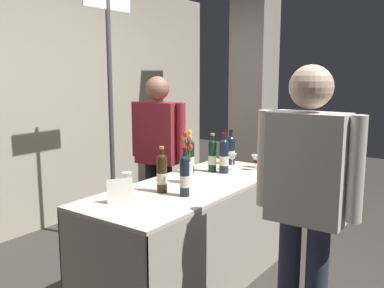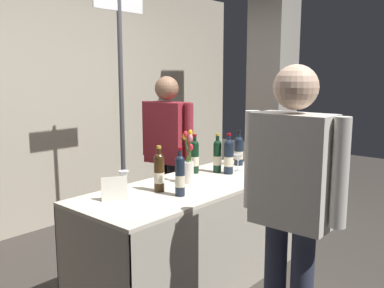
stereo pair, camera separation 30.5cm
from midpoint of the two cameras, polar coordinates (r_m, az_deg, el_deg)
The scene contains 19 objects.
ground_plane at distance 3.41m, azimuth 2.70°, elevation -18.40°, with size 12.00×12.00×0.00m, color #38332D.
back_partition at distance 4.54m, azimuth -17.42°, elevation 5.55°, with size 5.86×0.12×2.63m, color #B2A893.
concrete_pillar at distance 5.09m, azimuth 12.59°, elevation 10.43°, with size 0.44×0.44×3.39m, color gray.
tasting_table at distance 3.19m, azimuth 2.78°, elevation -9.70°, with size 1.83×0.73×0.79m.
featured_wine_bottle at distance 2.90m, azimuth -1.46°, elevation -3.80°, with size 0.07×0.07×0.32m.
display_bottle_0 at distance 3.47m, azimuth 5.96°, elevation -1.58°, with size 0.07×0.07×0.32m.
display_bottle_1 at distance 3.43m, azimuth 2.92°, elevation -1.68°, with size 0.07×0.07×0.32m.
display_bottle_2 at distance 3.43m, azimuth 7.52°, elevation -1.65°, with size 0.08×0.08×0.33m.
display_bottle_3 at distance 3.64m, azimuth 13.14°, elevation -1.46°, with size 0.07×0.07×0.31m.
display_bottle_4 at distance 3.77m, azimuth 8.64°, elevation -0.87°, with size 0.08×0.08×0.31m.
display_bottle_5 at distance 2.79m, azimuth 1.50°, elevation -4.26°, with size 0.07×0.07×0.33m.
wine_glass_near_vendor at distance 2.87m, azimuth -6.20°, elevation -4.47°, with size 0.07×0.07×0.16m.
wine_glass_mid at distance 3.54m, azimuth 8.71°, elevation -2.01°, with size 0.08×0.08×0.14m.
wine_glass_near_taster at distance 3.55m, azimuth 11.88°, elevation -2.27°, with size 0.07×0.07×0.13m.
flower_vase at distance 3.13m, azimuth 2.26°, elevation -2.87°, with size 0.09×0.09×0.40m.
brochure_stand at distance 2.73m, azimuth -7.30°, elevation -6.04°, with size 0.17×0.01×0.15m, color silver.
vendor_presenter at distance 3.87m, azimuth -1.12°, elevation -0.34°, with size 0.27×0.55×1.57m.
taster_foreground_right at distance 2.27m, azimuth 17.12°, elevation -6.60°, with size 0.23×0.57×1.64m.
booth_signpost at distance 3.94m, azimuth -7.37°, elevation 7.42°, with size 0.56×0.04×2.36m.
Camera 2 is at (-2.27, -1.99, 1.59)m, focal length 39.48 mm.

